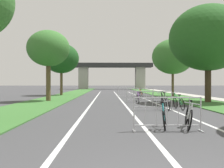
% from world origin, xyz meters
% --- Properties ---
extents(grass_verge_left, '(3.43, 71.31, 0.05)m').
position_xyz_m(grass_verge_left, '(-5.94, 29.17, 0.03)').
color(grass_verge_left, '#386B2D').
rests_on(grass_verge_left, ground).
extents(grass_verge_right, '(3.43, 71.31, 0.05)m').
position_xyz_m(grass_verge_right, '(5.94, 29.17, 0.03)').
color(grass_verge_right, '#386B2D').
rests_on(grass_verge_right, ground).
extents(sidewalk_path_right, '(1.70, 71.31, 0.08)m').
position_xyz_m(sidewalk_path_right, '(8.51, 29.17, 0.04)').
color(sidewalk_path_right, '#ADA89E').
rests_on(sidewalk_path_right, ground).
extents(lane_stripe_center, '(0.14, 41.26, 0.01)m').
position_xyz_m(lane_stripe_center, '(0.00, 20.63, 0.00)').
color(lane_stripe_center, silver).
rests_on(lane_stripe_center, ground).
extents(lane_stripe_right_lane, '(0.14, 41.26, 0.01)m').
position_xyz_m(lane_stripe_right_lane, '(2.33, 20.63, 0.00)').
color(lane_stripe_right_lane, silver).
rests_on(lane_stripe_right_lane, ground).
extents(lane_stripe_left_lane, '(0.14, 41.26, 0.01)m').
position_xyz_m(lane_stripe_left_lane, '(-2.33, 20.63, 0.00)').
color(lane_stripe_left_lane, silver).
rests_on(lane_stripe_left_lane, ground).
extents(overpass_bridge, '(19.39, 3.56, 6.26)m').
position_xyz_m(overpass_bridge, '(0.00, 58.94, 4.34)').
color(overpass_bridge, '#2D2D30').
rests_on(overpass_bridge, ground).
extents(tree_left_pine_near, '(3.41, 3.41, 5.72)m').
position_xyz_m(tree_left_pine_near, '(-5.93, 17.77, 4.24)').
color(tree_left_pine_near, brown).
rests_on(tree_left_pine_near, ground).
extents(tree_left_cypress_far, '(4.19, 4.19, 6.21)m').
position_xyz_m(tree_left_cypress_far, '(-6.66, 27.85, 4.42)').
color(tree_left_cypress_far, brown).
rests_on(tree_left_cypress_far, ground).
extents(tree_right_pine_far, '(5.82, 5.82, 7.35)m').
position_xyz_m(tree_right_pine_far, '(6.41, 16.25, 4.86)').
color(tree_right_pine_far, '#3D2D1E').
rests_on(tree_right_pine_far, ground).
extents(tree_right_oak_near, '(4.49, 4.49, 6.26)m').
position_xyz_m(tree_right_oak_near, '(5.95, 24.81, 4.34)').
color(tree_right_oak_near, brown).
rests_on(tree_right_oak_near, ground).
extents(crowd_barrier_nearest, '(2.10, 0.49, 1.05)m').
position_xyz_m(crowd_barrier_nearest, '(0.62, 4.82, 0.52)').
color(crowd_barrier_nearest, '#ADADB2').
rests_on(crowd_barrier_nearest, ground).
extents(crowd_barrier_second, '(2.12, 0.55, 1.05)m').
position_xyz_m(crowd_barrier_second, '(1.23, 10.76, 0.52)').
color(crowd_barrier_second, '#ADADB2').
rests_on(crowd_barrier_second, ground).
extents(crowd_barrier_third, '(2.11, 0.53, 1.05)m').
position_xyz_m(crowd_barrier_third, '(1.33, 16.70, 0.52)').
color(crowd_barrier_third, '#ADADB2').
rests_on(crowd_barrier_third, ground).
extents(crowd_barrier_fourth, '(2.10, 0.48, 1.05)m').
position_xyz_m(crowd_barrier_fourth, '(0.90, 22.64, 0.52)').
color(crowd_barrier_fourth, '#ADADB2').
rests_on(crowd_barrier_fourth, ground).
extents(bicycle_green_0, '(0.53, 1.71, 0.96)m').
position_xyz_m(bicycle_green_0, '(2.76, 11.24, 0.37)').
color(bicycle_green_0, black).
rests_on(bicycle_green_0, ground).
extents(bicycle_white_1, '(0.53, 1.70, 0.91)m').
position_xyz_m(bicycle_white_1, '(1.44, 5.35, 0.37)').
color(bicycle_white_1, black).
rests_on(bicycle_white_1, ground).
extents(bicycle_orange_2, '(0.49, 1.65, 1.03)m').
position_xyz_m(bicycle_orange_2, '(2.27, 23.11, 0.38)').
color(bicycle_orange_2, black).
rests_on(bicycle_orange_2, ground).
extents(bicycle_teal_3, '(0.55, 1.60, 0.89)m').
position_xyz_m(bicycle_teal_3, '(0.65, 5.40, 0.35)').
color(bicycle_teal_3, black).
rests_on(bicycle_teal_3, ground).
extents(bicycle_black_4, '(0.47, 1.76, 1.02)m').
position_xyz_m(bicycle_black_4, '(1.98, 11.11, 0.38)').
color(bicycle_black_4, black).
rests_on(bicycle_black_4, ground).
extents(bicycle_purple_5, '(0.52, 1.62, 0.89)m').
position_xyz_m(bicycle_purple_5, '(1.11, 16.16, 0.35)').
color(bicycle_purple_5, black).
rests_on(bicycle_purple_5, ground).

